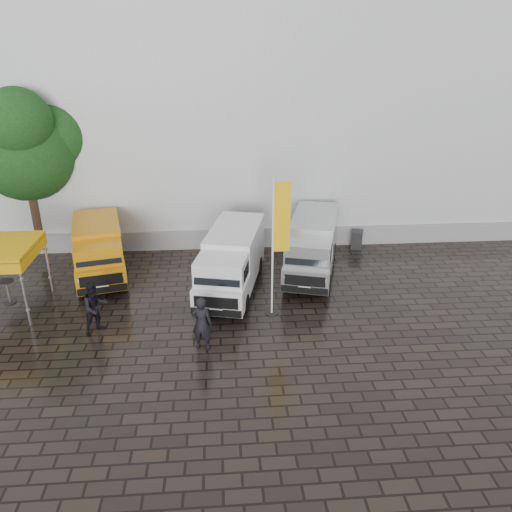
{
  "coord_description": "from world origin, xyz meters",
  "views": [
    {
      "loc": [
        -1.27,
        -15.7,
        9.79
      ],
      "look_at": [
        0.07,
        2.2,
        1.99
      ],
      "focal_mm": 35.0,
      "sensor_mm": 36.0,
      "label": 1
    }
  ],
  "objects": [
    {
      "name": "wheelie_bin",
      "position": [
        5.6,
        7.41,
        0.47
      ],
      "size": [
        0.72,
        0.72,
        0.95
      ],
      "primitive_type": "cube",
      "rotation": [
        0.0,
        0.0,
        -0.32
      ],
      "color": "black",
      "rests_on": "ground"
    },
    {
      "name": "van_white",
      "position": [
        -0.88,
        3.21,
        1.26
      ],
      "size": [
        3.2,
        6.12,
        2.53
      ],
      "primitive_type": null,
      "rotation": [
        0.0,
        0.0,
        -0.23
      ],
      "color": "white",
      "rests_on": "ground"
    },
    {
      "name": "cocktail_table",
      "position": [
        -9.88,
        2.77,
        0.5
      ],
      "size": [
        0.6,
        0.6,
        1.0
      ],
      "primitive_type": "cylinder",
      "color": "black",
      "rests_on": "ground"
    },
    {
      "name": "hall_plinth",
      "position": [
        2.0,
        7.95,
        0.5
      ],
      "size": [
        44.0,
        0.15,
        1.0
      ],
      "primitive_type": "cube",
      "color": "gray",
      "rests_on": "ground"
    },
    {
      "name": "van_silver",
      "position": [
        2.78,
        4.7,
        1.25
      ],
      "size": [
        3.42,
        6.09,
        2.51
      ],
      "primitive_type": null,
      "rotation": [
        0.0,
        0.0,
        -0.27
      ],
      "color": "#B2B4B6",
      "rests_on": "ground"
    },
    {
      "name": "exhibition_hall",
      "position": [
        2.0,
        16.0,
        6.0
      ],
      "size": [
        44.0,
        16.0,
        12.0
      ],
      "primitive_type": "cube",
      "color": "silver",
      "rests_on": "ground"
    },
    {
      "name": "tree",
      "position": [
        -10.33,
        8.35,
        5.35
      ],
      "size": [
        4.64,
        4.64,
        8.33
      ],
      "color": "black",
      "rests_on": "ground"
    },
    {
      "name": "person_tent",
      "position": [
        -5.86,
        0.35,
        0.98
      ],
      "size": [
        1.21,
        1.17,
        1.97
      ],
      "primitive_type": "imported",
      "rotation": [
        0.0,
        0.0,
        0.65
      ],
      "color": "black",
      "rests_on": "ground"
    },
    {
      "name": "flagpole",
      "position": [
        0.79,
        1.14,
        3.08
      ],
      "size": [
        0.88,
        0.5,
        5.45
      ],
      "color": "black",
      "rests_on": "ground"
    },
    {
      "name": "van_yellow",
      "position": [
        -6.68,
        5.04,
        1.19
      ],
      "size": [
        3.1,
        5.47,
        2.38
      ],
      "primitive_type": null,
      "rotation": [
        0.0,
        0.0,
        0.23
      ],
      "color": "orange",
      "rests_on": "ground"
    },
    {
      "name": "person_front",
      "position": [
        -2.01,
        -1.06,
        0.98
      ],
      "size": [
        0.82,
        0.65,
        1.97
      ],
      "primitive_type": "imported",
      "rotation": [
        0.0,
        0.0,
        2.86
      ],
      "color": "black",
      "rests_on": "ground"
    },
    {
      "name": "ground",
      "position": [
        0.0,
        0.0,
        0.0
      ],
      "size": [
        120.0,
        120.0,
        0.0
      ],
      "primitive_type": "plane",
      "color": "black",
      "rests_on": "ground"
    }
  ]
}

